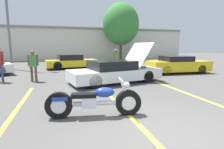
{
  "coord_description": "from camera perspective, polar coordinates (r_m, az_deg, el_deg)",
  "views": [
    {
      "loc": [
        -1.91,
        -2.79,
        1.78
      ],
      "look_at": [
        -0.21,
        3.18,
        0.8
      ],
      "focal_mm": 28.0,
      "sensor_mm": 36.0,
      "label": 1
    }
  ],
  "objects": [
    {
      "name": "spectator_near_motorcycle",
      "position": [
        13.31,
        1.34,
        5.46
      ],
      "size": [
        0.52,
        0.21,
        1.62
      ],
      "color": "gray",
      "rests_on": "ground"
    },
    {
      "name": "motorcycle",
      "position": [
        4.55,
        -5.85,
        -8.71
      ],
      "size": [
        2.44,
        0.75,
        0.97
      ],
      "rotation": [
        0.0,
        0.0,
        -0.15
      ],
      "color": "black",
      "rests_on": "ground"
    },
    {
      "name": "spectator_far_lot",
      "position": [
        13.77,
        8.09,
        5.99
      ],
      "size": [
        0.52,
        0.24,
        1.8
      ],
      "color": "#333338",
      "rests_on": "ground"
    },
    {
      "name": "parked_car_right_row",
      "position": [
        12.87,
        20.56,
        3.02
      ],
      "size": [
        4.21,
        1.99,
        1.17
      ],
      "rotation": [
        0.0,
        0.0,
        -0.06
      ],
      "color": "yellow",
      "rests_on": "ground"
    },
    {
      "name": "parking_stripe_far",
      "position": [
        7.17,
        24.74,
        -6.2
      ],
      "size": [
        0.12,
        5.8,
        0.01
      ],
      "primitive_type": "cube",
      "color": "yellow",
      "rests_on": "ground"
    },
    {
      "name": "far_building",
      "position": [
        26.13,
        -11.88,
        10.03
      ],
      "size": [
        32.0,
        4.2,
        4.4
      ],
      "color": "beige",
      "rests_on": "ground"
    },
    {
      "name": "show_car_hood_open",
      "position": [
        8.84,
        1.1,
        0.98
      ],
      "size": [
        4.88,
        2.74,
        2.01
      ],
      "rotation": [
        0.0,
        0.0,
        0.21
      ],
      "color": "white",
      "rests_on": "ground"
    },
    {
      "name": "parking_stripe_back",
      "position": [
        5.75,
        1.42,
        -9.02
      ],
      "size": [
        0.12,
        5.8,
        0.01
      ],
      "primitive_type": "cube",
      "color": "yellow",
      "rests_on": "ground"
    },
    {
      "name": "light_pole",
      "position": [
        16.4,
        -30.89,
        18.29
      ],
      "size": [
        1.21,
        0.28,
        8.77
      ],
      "color": "slate",
      "rests_on": "ground"
    },
    {
      "name": "spectator_by_show_car",
      "position": [
        9.82,
        -24.34,
        3.28
      ],
      "size": [
        0.52,
        0.21,
        1.59
      ],
      "color": "brown",
      "rests_on": "ground"
    },
    {
      "name": "parked_car_mid_row",
      "position": [
        15.04,
        -13.06,
        4.08
      ],
      "size": [
        4.39,
        2.38,
        1.15
      ],
      "rotation": [
        0.0,
        0.0,
        0.16
      ],
      "color": "yellow",
      "rests_on": "ground"
    },
    {
      "name": "parking_stripe_middle",
      "position": [
        5.67,
        -29.0,
        -10.44
      ],
      "size": [
        0.12,
        5.8,
        0.01
      ],
      "primitive_type": "cube",
      "color": "yellow",
      "rests_on": "ground"
    },
    {
      "name": "ground_plane",
      "position": [
        3.82,
        17.32,
        -19.26
      ],
      "size": [
        80.0,
        80.0,
        0.0
      ],
      "primitive_type": "plane",
      "color": "#514F4C"
    },
    {
      "name": "tree_background",
      "position": [
        24.04,
        2.9,
        16.09
      ],
      "size": [
        4.76,
        4.76,
        7.5
      ],
      "color": "brown",
      "rests_on": "ground"
    }
  ]
}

